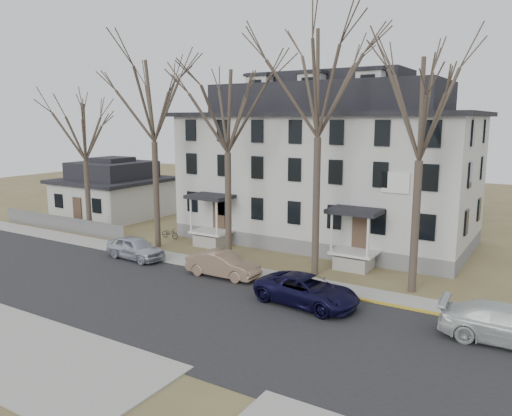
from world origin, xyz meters
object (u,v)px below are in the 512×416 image
Objects in this scene: car_white at (508,326)px; tree_center at (319,75)px; small_house at (114,192)px; bicycle_left at (170,234)px; car_silver at (136,248)px; boarding_house at (326,167)px; tree_mid_right at (422,102)px; car_tan at (223,265)px; tree_mid_left at (227,105)px; tree_far_left at (153,95)px; car_navy at (307,291)px; tree_bungalow at (84,128)px.

tree_center is at bearing 64.51° from car_white.
small_house reaches higher than bicycle_left.
car_white reaches higher than car_silver.
car_white is (13.30, -12.36, -4.63)m from boarding_house.
car_tan is at bearing -161.83° from tree_mid_right.
tree_mid_left is 8.36× the size of bicycle_left.
car_silver is (1.02, -3.15, -9.63)m from tree_far_left.
car_navy reaches higher than car_tan.
tree_far_left is 1.08× the size of tree_mid_right.
small_house is at bearing 150.61° from tree_far_left.
tree_far_left is 7.34m from tree_bungalow.
bicycle_left is (6.19, 2.17, -7.72)m from tree_bungalow.
tree_mid_right is (8.50, -8.15, 4.22)m from boarding_house.
tree_far_left reaches higher than car_tan.
small_house is 0.81× the size of tree_bungalow.
tree_far_left reaches higher than car_silver.
tree_mid_right is at bearing -12.27° from small_house.
tree_mid_left is 11.65m from bicycle_left.
boarding_house is 10.39m from tree_center.
tree_far_left is at bearing 76.05° from car_white.
tree_mid_right reaches higher than car_white.
small_house is 19.53m from tree_mid_left.
car_navy is (24.74, -10.83, -1.54)m from small_house.
tree_center is 16.82m from bicycle_left.
tree_mid_right reaches higher than car_tan.
tree_mid_left is 19.02m from car_white.
tree_mid_right is at bearing 45.50° from car_white.
tree_mid_right is at bearing 0.00° from tree_mid_left.
tree_far_left reaches higher than car_white.
car_navy is at bearing -69.68° from boarding_house.
tree_mid_left is at bearing 0.00° from tree_far_left.
tree_bungalow is (-19.00, 0.00, -2.97)m from tree_center.
small_house is at bearing 69.38° from car_white.
car_silver is (12.02, -9.35, -1.54)m from small_house.
car_navy is 16.07m from bicycle_left.
boarding_house is 1.52× the size of tree_far_left.
car_silver is 0.81× the size of car_white.
car_tan is at bearing -95.94° from boarding_house.
tree_mid_left is at bearing 28.22° from car_tan.
tree_bungalow is at bearing 76.32° from car_tan.
bicycle_left is at bearing 162.29° from tree_mid_left.
tree_mid_left is 10.67m from car_silver.
tree_center reaches higher than car_silver.
tree_far_left reaches higher than car_navy.
boarding_house is at bearing 136.19° from tree_mid_right.
car_tan is at bearing -22.11° from tree_far_left.
car_white is (14.48, -1.03, 0.04)m from car_tan.
car_white is (29.30, -4.21, -7.37)m from tree_bungalow.
tree_bungalow is at bearing 110.72° from bicycle_left.
tree_center is at bearing -98.27° from bicycle_left.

